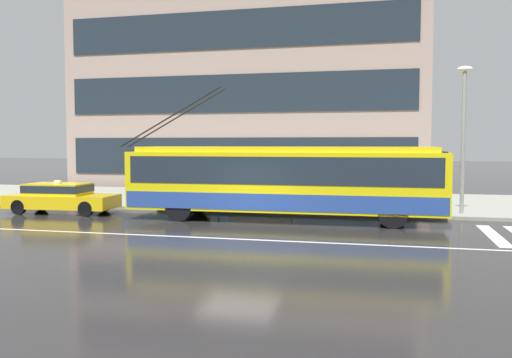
# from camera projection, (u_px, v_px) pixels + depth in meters

# --- Properties ---
(ground_plane) EXTENTS (160.00, 160.00, 0.00)m
(ground_plane) POSITION_uv_depth(u_px,v_px,m) (239.00, 233.00, 18.07)
(ground_plane) COLOR #262425
(sidewalk_slab) EXTENTS (80.00, 10.00, 0.14)m
(sidewalk_slab) POSITION_uv_depth(u_px,v_px,m) (291.00, 201.00, 27.58)
(sidewalk_slab) COLOR gray
(sidewalk_slab) RESTS_ON ground_plane
(crosswalk_stripe_edge_near) EXTENTS (0.44, 4.40, 0.01)m
(crosswalk_stripe_edge_near) POSITION_uv_depth(u_px,v_px,m) (493.00, 235.00, 17.52)
(crosswalk_stripe_edge_near) COLOR beige
(crosswalk_stripe_edge_near) RESTS_ON ground_plane
(lane_centre_line) EXTENTS (72.00, 0.14, 0.01)m
(lane_centre_line) POSITION_uv_depth(u_px,v_px,m) (228.00, 239.00, 16.90)
(lane_centre_line) COLOR silver
(lane_centre_line) RESTS_ON ground_plane
(trolleybus) EXTENTS (12.61, 2.66, 5.13)m
(trolleybus) POSITION_uv_depth(u_px,v_px,m) (284.00, 180.00, 20.88)
(trolleybus) COLOR yellow
(trolleybus) RESTS_ON ground_plane
(taxi_queued_behind_bus) EXTENTS (4.66, 2.02, 1.39)m
(taxi_queued_behind_bus) POSITION_uv_depth(u_px,v_px,m) (61.00, 197.00, 23.12)
(taxi_queued_behind_bus) COLOR yellow
(taxi_queued_behind_bus) RESTS_ON ground_plane
(bus_shelter) EXTENTS (3.54, 1.68, 2.63)m
(bus_shelter) POSITION_uv_depth(u_px,v_px,m) (259.00, 163.00, 24.22)
(bus_shelter) COLOR gray
(bus_shelter) RESTS_ON sidewalk_slab
(pedestrian_at_shelter) EXTENTS (1.28, 1.28, 2.01)m
(pedestrian_at_shelter) POSITION_uv_depth(u_px,v_px,m) (184.00, 171.00, 23.89)
(pedestrian_at_shelter) COLOR #5B5746
(pedestrian_at_shelter) RESTS_ON sidewalk_slab
(pedestrian_approaching_curb) EXTENTS (1.09, 1.09, 1.90)m
(pedestrian_approaching_curb) POSITION_uv_depth(u_px,v_px,m) (207.00, 172.00, 25.05)
(pedestrian_approaching_curb) COLOR #534240
(pedestrian_approaching_curb) RESTS_ON sidewalk_slab
(street_lamp) EXTENTS (0.60, 0.32, 5.86)m
(street_lamp) POSITION_uv_depth(u_px,v_px,m) (464.00, 125.00, 21.72)
(street_lamp) COLOR gray
(street_lamp) RESTS_ON sidewalk_slab
(office_tower_corner_left) EXTENTS (23.70, 11.46, 23.89)m
(office_tower_corner_left) POSITION_uv_depth(u_px,v_px,m) (255.00, 16.00, 38.75)
(office_tower_corner_left) COLOR #A38D81
(office_tower_corner_left) RESTS_ON ground_plane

